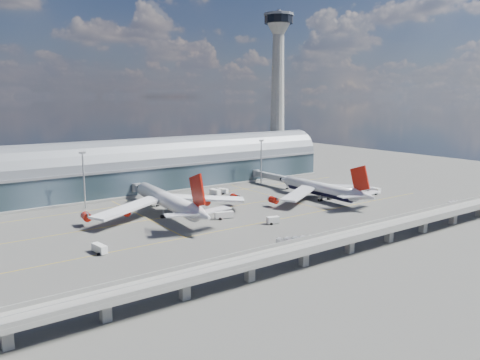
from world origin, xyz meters
TOP-DOWN VIEW (x-y plane):
  - ground at (0.00, 0.00)m, footprint 500.00×500.00m
  - taxi_lines at (0.00, 22.11)m, footprint 200.00×80.12m
  - terminal at (0.00, 77.99)m, footprint 200.00×30.00m
  - control_tower at (85.00, 83.00)m, footprint 19.00×19.00m
  - guideway at (-0.00, -55.00)m, footprint 220.00×8.50m
  - floodlight_mast_left at (-50.00, 55.00)m, footprint 3.00×0.70m
  - floodlight_mast_right at (50.00, 55.00)m, footprint 3.00×0.70m
  - airliner_left at (-25.54, 21.01)m, footprint 70.45×74.04m
  - airliner_right at (49.56, 6.49)m, footprint 60.70×63.42m
  - jet_bridge_left at (-21.87, 53.12)m, footprint 4.40×28.00m
  - jet_bridge_right at (53.09, 51.18)m, footprint 4.40×32.00m
  - service_truck_0 at (-65.46, -8.63)m, footprint 3.24×7.07m
  - service_truck_1 at (2.18, -13.82)m, footprint 5.31×3.34m
  - service_truck_2 at (-9.05, 4.17)m, footprint 8.15×4.19m
  - service_truck_3 at (81.31, 0.67)m, footprint 3.17×6.99m
  - service_truck_4 at (11.98, 44.26)m, footprint 3.95×6.19m
  - service_truck_5 at (18.23, 46.32)m, footprint 3.97×5.81m
  - cargo_train_0 at (-35.18, -41.05)m, footprint 8.71×2.36m
  - cargo_train_1 at (-7.21, -37.13)m, footprint 13.97×6.47m
  - cargo_train_2 at (93.27, -36.98)m, footprint 8.90×3.61m

SIDE VIEW (x-z plane):
  - ground at x=0.00m, z-range 0.00..0.00m
  - taxi_lines at x=0.00m, z-range 0.00..0.01m
  - cargo_train_2 at x=93.27m, z-range 0.03..1.50m
  - cargo_train_1 at x=-7.21m, z-range 0.04..1.93m
  - cargo_train_0 at x=-35.18m, z-range 0.04..1.97m
  - service_truck_5 at x=18.23m, z-range 0.03..2.65m
  - service_truck_1 at x=2.18m, z-range 0.01..2.87m
  - service_truck_0 at x=-65.46m, z-range 0.05..2.87m
  - service_truck_2 at x=-9.05m, z-range 0.06..2.90m
  - service_truck_4 at x=11.98m, z-range 0.01..3.33m
  - service_truck_3 at x=81.31m, z-range 0.04..3.34m
  - jet_bridge_left at x=-21.87m, z-range 1.55..8.80m
  - jet_bridge_right at x=53.09m, z-range 1.56..8.81m
  - airliner_right at x=49.56m, z-range -4.85..15.31m
  - guideway at x=0.00m, z-range 1.69..8.89m
  - airliner_left at x=-25.54m, z-range -4.83..17.72m
  - terminal at x=0.00m, z-range -2.66..25.34m
  - floodlight_mast_left at x=-50.00m, z-range 0.78..26.48m
  - floodlight_mast_right at x=50.00m, z-range 0.78..26.48m
  - control_tower at x=85.00m, z-range 0.14..103.14m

